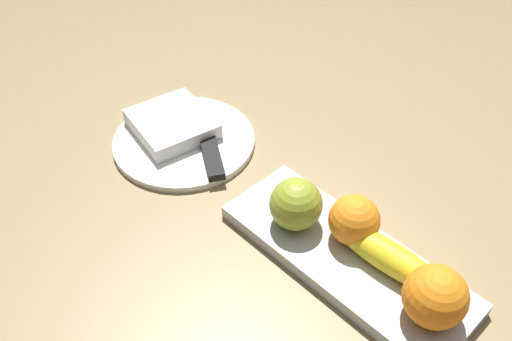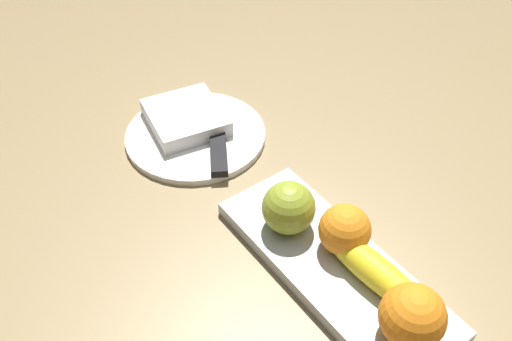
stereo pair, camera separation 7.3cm
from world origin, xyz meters
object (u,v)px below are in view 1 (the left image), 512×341
Objects in this scene: fruit_tray at (346,257)px; dinner_plate at (184,141)px; banana at (389,257)px; apple at (298,203)px; orange_near_banana at (435,296)px; folded_napkin at (172,124)px; orange_near_apple at (354,220)px; knife at (210,151)px.

fruit_tray reaches higher than dinner_plate.
fruit_tray is at bearing 16.43° from banana.
apple reaches higher than dinner_plate.
dinner_plate is at bearing -0.45° from orange_near_banana.
folded_napkin is at bearing 0.00° from fruit_tray.
banana is at bearing -177.46° from folded_napkin.
apple is 0.31× the size of dinner_plate.
apple reaches higher than fruit_tray.
apple is at bearing 4.23° from fruit_tray.
orange_near_apple is at bearing -63.87° from fruit_tray.
dinner_plate is at bearing -1.37° from apple.
folded_napkin is at bearing 0.00° from dinner_plate.
knife is at bearing 3.80° from orange_near_apple.
banana is 2.36× the size of orange_near_banana.
fruit_tray is 4.62× the size of orange_near_banana.
folded_napkin is (0.46, -0.00, -0.03)m from orange_near_banana.
apple is 0.95× the size of orange_near_banana.
orange_near_apple is (0.06, -0.01, 0.01)m from banana.
knife is at bearing -175.60° from folded_napkin.
apple is at bearing -152.35° from knife.
knife is (0.26, -0.01, 0.01)m from fruit_tray.
banana is (-0.12, -0.02, -0.01)m from apple.
orange_near_banana reaches higher than fruit_tray.
fruit_tray is at bearing 180.00° from dinner_plate.
fruit_tray is at bearing -149.99° from knife.
banana reaches higher than dinner_plate.
apple is at bearing 6.75° from banana.
orange_near_apple is 0.29× the size of dinner_plate.
orange_near_apple is 0.33m from folded_napkin.
apple is 0.40× the size of banana.
fruit_tray is 5.13× the size of orange_near_apple.
fruit_tray is 0.09m from apple.
orange_near_apple reaches higher than folded_napkin.
orange_near_apple is at bearing -11.55° from orange_near_banana.
fruit_tray is 1.95× the size of banana.
orange_near_apple reaches higher than knife.
banana is at bearing -169.52° from apple.
knife reaches higher than dinner_plate.
dinner_plate is at bearing -1.00° from banana.
orange_near_apple reaches higher than dinner_plate.
knife is (0.25, 0.02, -0.04)m from orange_near_apple.
orange_near_banana reaches higher than knife.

